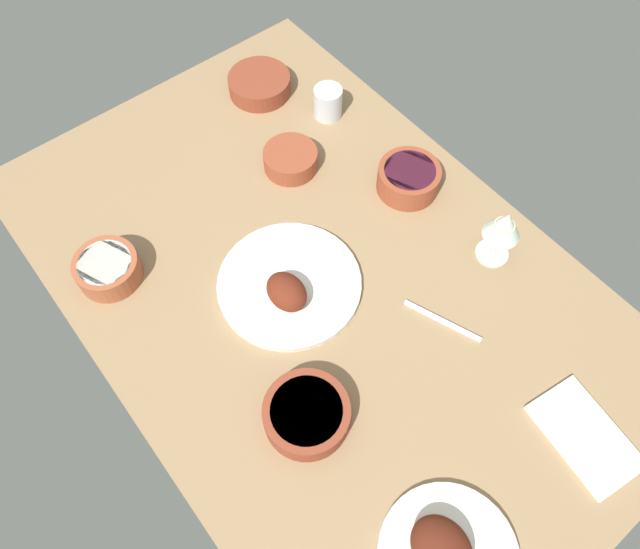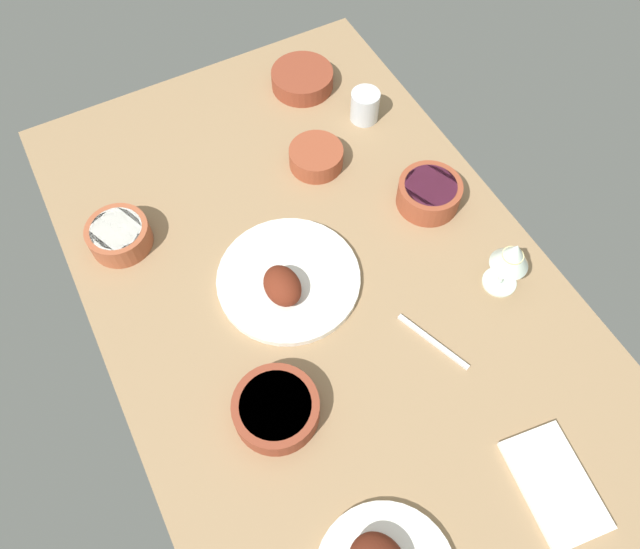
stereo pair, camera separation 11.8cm
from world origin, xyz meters
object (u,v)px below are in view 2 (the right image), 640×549
at_px(bowl_onions, 429,193).
at_px(bowl_cream, 119,235).
at_px(water_tumbler, 365,106).
at_px(bowl_soup, 316,156).
at_px(bowl_sauce, 276,409).
at_px(bowl_pasta, 302,78).
at_px(fork_loose, 433,342).
at_px(folded_napkin, 555,485).
at_px(plate_center_main, 287,281).
at_px(wine_glass, 512,257).

xyz_separation_m(bowl_onions, bowl_cream, (0.21, 0.63, -0.00)).
bearing_deg(water_tumbler, bowl_cream, 96.66).
distance_m(bowl_soup, bowl_sauce, 0.60).
bearing_deg(bowl_cream, bowl_onions, -108.66).
bearing_deg(bowl_onions, bowl_pasta, 9.73).
distance_m(bowl_onions, fork_loose, 0.34).
relative_size(bowl_onions, fork_loose, 0.84).
distance_m(bowl_onions, folded_napkin, 0.63).
relative_size(bowl_pasta, water_tumbler, 2.02).
bearing_deg(bowl_pasta, plate_center_main, 149.86).
distance_m(bowl_sauce, fork_loose, 0.33).
bearing_deg(fork_loose, water_tumbler, 142.10).
height_order(bowl_pasta, fork_loose, bowl_pasta).
xyz_separation_m(folded_napkin, fork_loose, (0.32, 0.04, -0.00)).
relative_size(bowl_sauce, folded_napkin, 0.81).
bearing_deg(bowl_pasta, bowl_soup, 159.93).
distance_m(plate_center_main, folded_napkin, 0.62).
distance_m(wine_glass, folded_napkin, 0.41).
bearing_deg(plate_center_main, bowl_soup, -38.09).
height_order(bowl_cream, water_tumbler, water_tumbler).
xyz_separation_m(bowl_sauce, fork_loose, (-0.02, -0.33, -0.02)).
relative_size(bowl_onions, wine_glass, 0.99).
distance_m(bowl_onions, bowl_pasta, 0.46).
xyz_separation_m(bowl_onions, bowl_soup, (0.21, 0.17, -0.01)).
distance_m(bowl_pasta, wine_glass, 0.71).
height_order(bowl_onions, wine_glass, wine_glass).
bearing_deg(wine_glass, fork_loose, 103.96).
bearing_deg(bowl_onions, fork_loose, 148.87).
xyz_separation_m(wine_glass, water_tumbler, (0.53, 0.01, -0.06)).
relative_size(bowl_onions, folded_napkin, 0.72).
bearing_deg(bowl_sauce, bowl_pasta, -30.29).
relative_size(bowl_onions, water_tumbler, 1.82).
distance_m(bowl_pasta, water_tumbler, 0.19).
relative_size(plate_center_main, bowl_pasta, 1.91).
xyz_separation_m(bowl_pasta, bowl_sauce, (-0.73, 0.43, 0.00)).
xyz_separation_m(bowl_sauce, folded_napkin, (-0.34, -0.37, -0.02)).
relative_size(water_tumbler, folded_napkin, 0.39).
height_order(bowl_cream, fork_loose, bowl_cream).
height_order(water_tumbler, folded_napkin, water_tumbler).
xyz_separation_m(bowl_cream, bowl_sauce, (-0.49, -0.13, -0.00)).
relative_size(bowl_pasta, folded_napkin, 0.80).
height_order(plate_center_main, bowl_onions, plate_center_main).
relative_size(plate_center_main, wine_glass, 2.10).
bearing_deg(water_tumbler, folded_napkin, 170.95).
distance_m(bowl_pasta, folded_napkin, 1.07).
height_order(bowl_onions, bowl_cream, bowl_onions).
bearing_deg(fork_loose, wine_glass, 83.36).
relative_size(plate_center_main, bowl_sauce, 1.87).
bearing_deg(bowl_onions, water_tumbler, -0.95).
bearing_deg(bowl_soup, bowl_sauce, 145.30).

